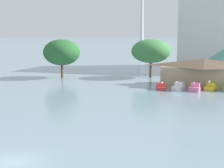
% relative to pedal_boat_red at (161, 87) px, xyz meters
% --- Properties ---
extents(ground_plane, '(2000.00, 2000.00, 0.00)m').
position_rel_pedal_boat_red_xyz_m(ground_plane, '(-5.07, -36.25, -0.45)').
color(ground_plane, gray).
extents(pedal_boat_red, '(2.13, 3.14, 1.54)m').
position_rel_pedal_boat_red_xyz_m(pedal_boat_red, '(0.00, 0.00, 0.00)').
color(pedal_boat_red, red).
rests_on(pedal_boat_red, ground).
extents(pedal_boat_white, '(2.24, 2.80, 1.64)m').
position_rel_pedal_boat_red_xyz_m(pedal_boat_white, '(3.01, 0.32, 0.09)').
color(pedal_boat_white, white).
rests_on(pedal_boat_white, ground).
extents(pedal_boat_pink, '(2.10, 2.74, 1.60)m').
position_rel_pedal_boat_red_xyz_m(pedal_boat_pink, '(5.73, 0.34, 0.09)').
color(pedal_boat_pink, pink).
rests_on(pedal_boat_pink, ground).
extents(pedal_boat_yellow, '(2.20, 2.60, 1.75)m').
position_rel_pedal_boat_red_xyz_m(pedal_boat_yellow, '(8.15, 1.92, 0.05)').
color(pedal_boat_yellow, yellow).
rests_on(pedal_boat_yellow, ground).
extents(boathouse, '(16.06, 8.34, 4.99)m').
position_rel_pedal_boat_red_xyz_m(boathouse, '(6.85, 6.33, 2.15)').
color(boathouse, tan).
rests_on(boathouse, ground).
extents(shoreline_tree_tall_left, '(7.92, 7.92, 8.35)m').
position_rel_pedal_boat_red_xyz_m(shoreline_tree_tall_left, '(-23.19, 9.40, 5.06)').
color(shoreline_tree_tall_left, brown).
rests_on(shoreline_tree_tall_left, ground).
extents(shoreline_tree_mid, '(8.54, 8.54, 8.38)m').
position_rel_pedal_boat_red_xyz_m(shoreline_tree_mid, '(-4.86, 15.70, 5.32)').
color(shoreline_tree_mid, brown).
rests_on(shoreline_tree_mid, ground).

